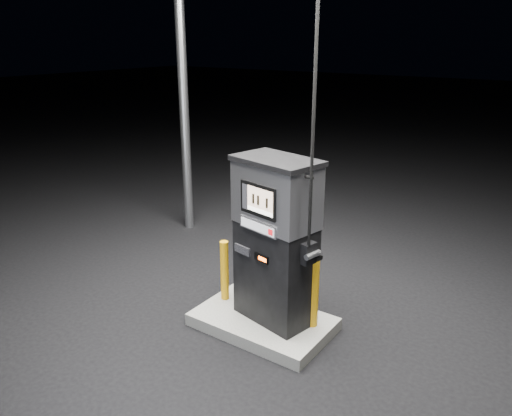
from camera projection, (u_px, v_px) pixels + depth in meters
The scene contains 5 objects.
ground at pixel (263, 327), 6.02m from camera, with size 80.00×80.00×0.00m, color black.
pump_island at pixel (263, 322), 6.00m from camera, with size 1.60×1.00×0.15m, color #5F5F5B.
fuel_dispenser at pixel (276, 240), 5.64m from camera, with size 1.12×0.76×4.02m.
bollard_left at pixel (225, 270), 6.25m from camera, with size 0.10×0.10×0.78m, color orange.
bollard_right at pixel (313, 291), 5.65m from camera, with size 0.12×0.12×0.89m, color orange.
Camera 1 is at (2.92, -4.32, 3.33)m, focal length 35.00 mm.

